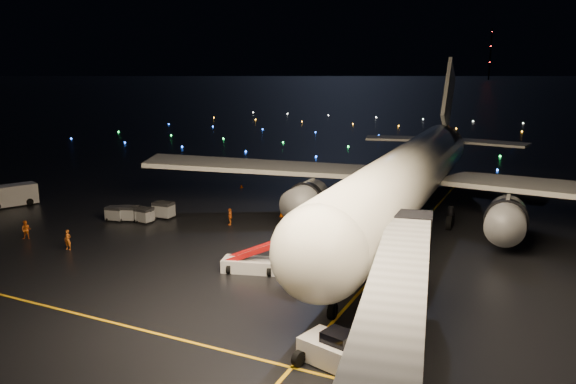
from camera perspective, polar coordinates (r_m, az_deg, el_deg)
name	(u,v)px	position (r m, az deg, el deg)	size (l,w,h in m)	color
ground	(510,98)	(338.17, 21.62, 8.88)	(2000.00, 2000.00, 0.00)	black
lane_centre	(401,246)	(56.03, 11.40, -5.42)	(0.25, 80.00, 0.02)	#E1A40E
lane_cross	(76,313)	(43.46, -20.76, -11.46)	(60.00, 0.25, 0.02)	#E1A40E
airliner	(415,140)	(64.16, 12.76, 5.22)	(64.93, 61.68, 18.40)	white
pushback_tug	(338,349)	(34.11, 5.10, -15.57)	(4.44, 2.32, 2.11)	silver
belt_loader	(251,252)	(48.04, -3.76, -6.08)	(7.22, 1.97, 3.50)	silver
service_truck	(12,195)	(78.41, -26.25, -0.30)	(2.30, 7.28, 2.68)	silver
crew_a	(68,240)	(57.69, -21.47, -4.54)	(0.71, 0.47, 1.96)	orange
crew_b	(26,230)	(62.78, -25.06, -3.50)	(0.95, 0.74, 1.95)	orange
crew_c	(230,217)	(62.23, -5.90, -2.51)	(1.11, 0.46, 1.90)	orange
safety_cone_0	(303,228)	(60.08, 1.51, -3.70)	(0.42, 0.42, 0.48)	#E34500
safety_cone_1	(335,213)	(66.36, 4.75, -2.13)	(0.47, 0.47, 0.53)	#E34500
safety_cone_2	(281,214)	(65.47, -0.69, -2.30)	(0.47, 0.47, 0.53)	#E34500
safety_cone_3	(241,186)	(81.15, -4.75, 0.61)	(0.49, 0.49, 0.55)	#E34500
radio_mast	(490,54)	(781.57, 19.87, 13.02)	(1.80, 1.80, 64.00)	black
taxiway_lights	(446,136)	(145.93, 15.76, 5.51)	(164.00, 92.00, 0.36)	black
baggage_cart_0	(145,215)	(65.23, -14.33, -2.27)	(1.87, 1.31, 1.59)	gray
baggage_cart_1	(164,210)	(66.29, -12.52, -1.81)	(2.21, 1.55, 1.88)	gray
baggage_cart_2	(129,214)	(66.07, -15.86, -2.12)	(2.01, 1.41, 1.71)	gray
baggage_cart_3	(144,215)	(64.98, -14.45, -2.31)	(1.94, 1.35, 1.65)	gray
baggage_cart_4	(115,214)	(66.56, -17.14, -2.13)	(1.93, 1.35, 1.64)	gray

